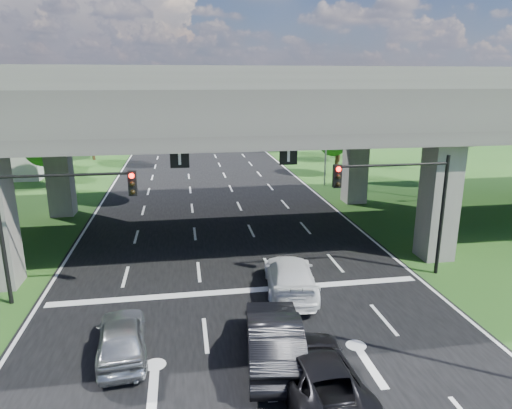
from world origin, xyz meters
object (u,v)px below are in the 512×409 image
object	(u,v)px
signal_right	(403,194)
car_trailing	(317,374)
streetlight_beyond	(283,110)
car_dark	(274,338)
signal_left	(53,209)
car_white	(290,277)
streetlight_far	(323,121)
car_silver	(122,337)

from	to	relation	value
signal_right	car_trailing	world-z (taller)	signal_right
streetlight_beyond	car_dark	distance (m)	43.37
signal_right	car_dark	distance (m)	10.03
signal_left	car_trailing	distance (m)	12.60
car_white	signal_left	bearing A→B (deg)	2.17
streetlight_far	car_white	size ratio (longest dim) A/B	1.88
car_dark	car_trailing	bearing A→B (deg)	122.55
car_dark	car_trailing	distance (m)	2.16
signal_left	car_dark	world-z (taller)	signal_left
signal_right	car_white	distance (m)	6.62
car_silver	car_white	world-z (taller)	car_white
signal_left	car_silver	bearing A→B (deg)	-57.07
streetlight_beyond	car_silver	bearing A→B (deg)	-109.96
streetlight_beyond	car_silver	world-z (taller)	streetlight_beyond
streetlight_far	car_white	bearing A→B (deg)	-110.57
car_white	signal_right	bearing A→B (deg)	-162.93
streetlight_beyond	car_trailing	bearing A→B (deg)	-101.22
streetlight_beyond	car_silver	size ratio (longest dim) A/B	2.38
streetlight_far	car_silver	distance (m)	29.37
streetlight_beyond	car_silver	distance (m)	43.74
streetlight_far	car_white	world-z (taller)	streetlight_far
streetlight_far	car_white	distance (m)	22.99
streetlight_beyond	car_white	size ratio (longest dim) A/B	1.88
car_white	streetlight_far	bearing A→B (deg)	-103.04
signal_right	car_trailing	size ratio (longest dim) A/B	1.16
streetlight_far	signal_right	bearing A→B (deg)	-96.47
signal_right	car_dark	size ratio (longest dim) A/B	1.16
signal_left	streetlight_beyond	size ratio (longest dim) A/B	0.60
signal_right	car_silver	distance (m)	13.87
signal_right	car_silver	xyz separation A→B (m)	(-12.56, -4.78, -3.44)
signal_right	car_trailing	xyz separation A→B (m)	(-6.44, -7.88, -3.44)
car_silver	car_trailing	size ratio (longest dim) A/B	0.81
streetlight_far	car_white	xyz separation A→B (m)	(-7.88, -21.00, -5.04)
streetlight_far	car_dark	bearing A→B (deg)	-110.37
signal_right	car_silver	size ratio (longest dim) A/B	1.43
streetlight_beyond	car_trailing	size ratio (longest dim) A/B	1.94
car_trailing	car_dark	bearing A→B (deg)	-66.99
signal_left	streetlight_beyond	bearing A→B (deg)	63.57
signal_right	signal_left	world-z (taller)	same
signal_left	streetlight_beyond	distance (m)	40.30
car_white	car_silver	bearing A→B (deg)	36.42
car_silver	car_dark	distance (m)	5.31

